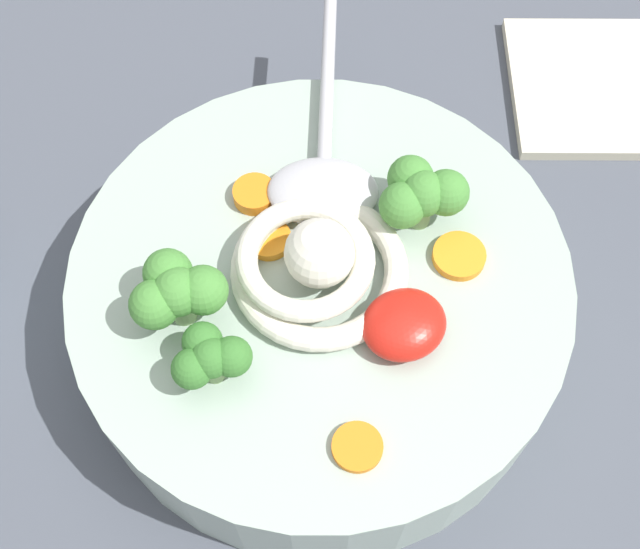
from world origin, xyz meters
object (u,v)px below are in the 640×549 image
soup_spoon (324,170)px  folded_napkin (638,87)px  noodle_pile (316,263)px  soup_bowl (320,303)px

soup_spoon → folded_napkin: (-24.95, -0.51, -7.21)cm
noodle_pile → soup_spoon: size_ratio=0.61×
soup_bowl → folded_napkin: (-27.97, -5.72, -3.12)cm
soup_spoon → noodle_pile: bearing=177.9°
soup_spoon → folded_napkin: size_ratio=0.95×
noodle_pile → soup_spoon: 6.07cm
soup_bowl → noodle_pile: size_ratio=2.63×
soup_bowl → noodle_pile: 4.56cm
folded_napkin → soup_bowl: bearing=11.6°
soup_bowl → folded_napkin: bearing=-168.4°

